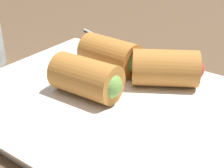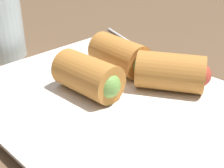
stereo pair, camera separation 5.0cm
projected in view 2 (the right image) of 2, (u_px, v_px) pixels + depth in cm
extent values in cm
cube|color=brown|center=(108.00, 122.00, 35.21)|extent=(180.00, 140.00, 2.00)
cube|color=white|center=(112.00, 105.00, 35.40)|extent=(33.19, 24.59, 1.20)
cube|color=white|center=(112.00, 99.00, 35.05)|extent=(34.52, 25.57, 0.30)
cylinder|color=#B77533|center=(170.00, 72.00, 35.86)|extent=(8.82, 7.69, 4.38)
sphere|color=#B23D2D|center=(199.00, 75.00, 35.17)|extent=(2.85, 2.85, 2.85)
cylinder|color=#B77533|center=(119.00, 55.00, 40.42)|extent=(7.91, 4.82, 4.38)
sphere|color=#56843D|center=(137.00, 62.00, 38.32)|extent=(2.85, 2.85, 2.85)
cylinder|color=#B77533|center=(90.00, 75.00, 35.26)|extent=(7.82, 4.66, 4.38)
sphere|color=#6B9E47|center=(110.00, 83.00, 33.34)|extent=(2.85, 2.85, 2.85)
cylinder|color=silver|center=(124.00, 38.00, 56.31)|extent=(11.76, 4.40, 0.50)
ellipsoid|color=silver|center=(160.00, 59.00, 46.87)|extent=(4.74, 4.17, 1.38)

